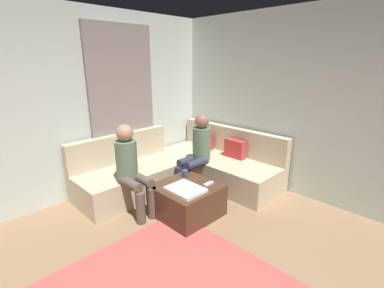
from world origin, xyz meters
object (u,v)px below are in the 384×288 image
(sectional_couch, at_px, (183,168))
(person_on_couch_side, at_px, (131,166))
(ottoman, at_px, (187,200))
(person_on_couch_back, at_px, (197,149))
(coffee_mug, at_px, (185,173))
(game_remote, at_px, (208,184))

(sectional_couch, bearing_deg, person_on_couch_side, -82.11)
(ottoman, xyz_separation_m, person_on_couch_back, (-0.45, 0.66, 0.45))
(sectional_couch, height_order, coffee_mug, sectional_couch)
(ottoman, bearing_deg, sectional_couch, 139.70)
(person_on_couch_side, bearing_deg, game_remote, 132.60)
(coffee_mug, bearing_deg, person_on_couch_back, 115.59)
(person_on_couch_side, bearing_deg, ottoman, 129.45)
(person_on_couch_back, bearing_deg, ottoman, 124.31)
(sectional_couch, relative_size, person_on_couch_back, 2.12)
(sectional_couch, xyz_separation_m, person_on_couch_back, (0.26, 0.06, 0.38))
(game_remote, bearing_deg, sectional_couch, 156.75)
(coffee_mug, bearing_deg, sectional_couch, 139.26)
(ottoman, relative_size, person_on_couch_side, 0.63)
(game_remote, bearing_deg, person_on_couch_side, -137.40)
(sectional_couch, distance_m, person_on_couch_back, 0.46)
(person_on_couch_back, bearing_deg, coffee_mug, 115.59)
(game_remote, bearing_deg, ottoman, -129.29)
(coffee_mug, distance_m, game_remote, 0.40)
(game_remote, bearing_deg, coffee_mug, -174.29)
(sectional_couch, xyz_separation_m, game_remote, (0.89, -0.38, 0.15))
(person_on_couch_side, bearing_deg, coffee_mug, 151.94)
(sectional_couch, distance_m, ottoman, 0.93)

